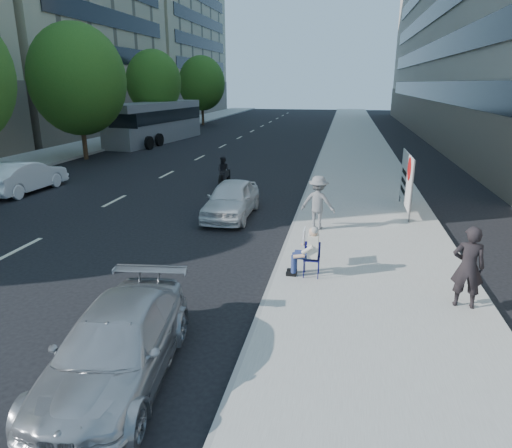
% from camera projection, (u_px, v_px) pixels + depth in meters
% --- Properties ---
extents(ground, '(160.00, 160.00, 0.00)m').
position_uv_depth(ground, '(206.00, 296.00, 10.85)').
color(ground, black).
rests_on(ground, ground).
extents(near_sidewalk, '(5.00, 120.00, 0.15)m').
position_uv_depth(near_sidewalk, '(359.00, 161.00, 28.86)').
color(near_sidewalk, '#99988F').
rests_on(near_sidewalk, ground).
extents(far_sidewalk, '(4.50, 120.00, 0.15)m').
position_uv_depth(far_sidewalk, '(62.00, 152.00, 32.60)').
color(far_sidewalk, '#99988F').
rests_on(far_sidewalk, ground).
extents(far_bldg_north, '(22.00, 28.00, 28.00)m').
position_uv_depth(far_bldg_north, '(133.00, 21.00, 70.25)').
color(far_bldg_north, tan).
rests_on(far_bldg_north, ground).
extents(tree_far_c, '(6.00, 6.00, 8.47)m').
position_uv_depth(tree_far_c, '(78.00, 80.00, 28.71)').
color(tree_far_c, '#382616').
rests_on(tree_far_c, ground).
extents(tree_far_d, '(4.80, 4.80, 7.65)m').
position_uv_depth(tree_far_d, '(154.00, 82.00, 40.00)').
color(tree_far_d, '#382616').
rests_on(tree_far_d, ground).
extents(tree_far_e, '(5.40, 5.40, 7.89)m').
position_uv_depth(tree_far_e, '(202.00, 83.00, 53.17)').
color(tree_far_e, '#382616').
rests_on(tree_far_e, ground).
extents(seated_protester, '(0.83, 1.12, 1.31)m').
position_uv_depth(seated_protester, '(308.00, 248.00, 11.43)').
color(seated_protester, '#12114C').
rests_on(seated_protester, near_sidewalk).
extents(jogger, '(1.27, 0.90, 1.79)m').
position_uv_depth(jogger, '(318.00, 203.00, 15.10)').
color(jogger, slate).
rests_on(jogger, near_sidewalk).
extents(pedestrian_woman, '(0.72, 0.52, 1.84)m').
position_uv_depth(pedestrian_woman, '(468.00, 267.00, 9.77)').
color(pedestrian_woman, black).
rests_on(pedestrian_woman, near_sidewalk).
extents(protest_banner, '(0.08, 3.06, 2.20)m').
position_uv_depth(protest_banner, '(406.00, 179.00, 17.08)').
color(protest_banner, '#4C4C4C').
rests_on(protest_banner, near_sidewalk).
extents(parked_sedan, '(2.28, 4.57, 1.27)m').
position_uv_depth(parked_sedan, '(116.00, 347.00, 7.58)').
color(parked_sedan, '#9FA1A6').
rests_on(parked_sedan, ground).
extents(white_sedan_near, '(1.62, 4.00, 1.36)m').
position_uv_depth(white_sedan_near, '(231.00, 199.00, 17.08)').
color(white_sedan_near, silver).
rests_on(white_sedan_near, ground).
extents(white_sedan_mid, '(1.70, 4.43, 1.44)m').
position_uv_depth(white_sedan_mid, '(24.00, 177.00, 20.92)').
color(white_sedan_mid, white).
rests_on(white_sedan_mid, ground).
extents(motorcycle, '(0.72, 2.05, 1.42)m').
position_uv_depth(motorcycle, '(224.00, 172.00, 22.35)').
color(motorcycle, black).
rests_on(motorcycle, ground).
extents(bus, '(4.05, 12.31, 3.30)m').
position_uv_depth(bus, '(156.00, 122.00, 38.53)').
color(bus, gray).
rests_on(bus, ground).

